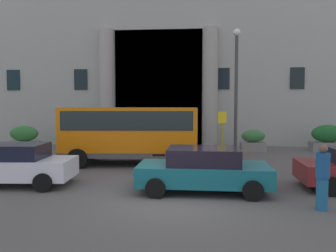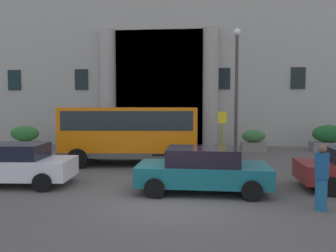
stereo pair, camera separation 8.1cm
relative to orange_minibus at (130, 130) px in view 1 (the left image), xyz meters
The scene contains 13 objects.
ground_plane 6.28m from the orange_minibus, 65.45° to the right, with size 80.00×64.00×0.12m, color #544E4D.
office_building_facade 15.19m from the orange_minibus, 78.18° to the left, with size 43.96×9.78×21.28m.
orange_minibus is the anchor object (origin of this frame).
bus_stop_sign 4.74m from the orange_minibus, 18.49° to the left, with size 0.44×0.08×2.51m.
hedge_planter_east 9.51m from the orange_minibus, 148.06° to the left, with size 1.99×0.77×1.49m.
hedge_planter_far_east 12.38m from the orange_minibus, 24.51° to the left, with size 2.06×0.94×1.64m.
hedge_planter_entrance_left 5.12m from the orange_minibus, 75.66° to the left, with size 1.91×0.88×1.54m.
hedge_planter_entrance_right 8.27m from the orange_minibus, 35.66° to the left, with size 1.49×0.77×1.35m.
parked_sedan_far 5.68m from the orange_minibus, 126.75° to the right, with size 4.35×2.13×1.47m.
parked_compact_extra 5.91m from the orange_minibus, 55.03° to the right, with size 4.30×2.18×1.44m.
motorcycle_far_end 3.01m from the orange_minibus, 51.29° to the right, with size 2.09×0.55×0.89m.
pedestrian_woman_with_bag 9.18m from the orange_minibus, 44.99° to the right, with size 0.36×0.36×1.78m.
lamppost_plaza_centre 6.54m from the orange_minibus, 27.76° to the left, with size 0.40×0.40×6.99m.
Camera 1 is at (0.49, -9.85, 2.80)m, focal length 34.76 mm.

